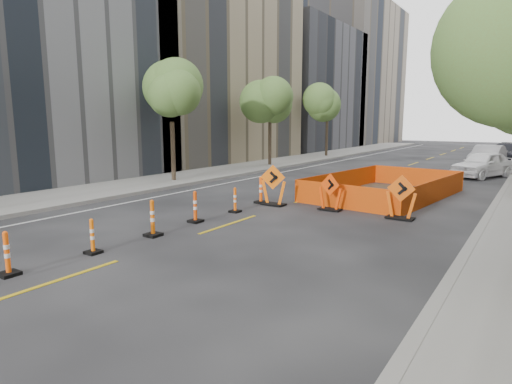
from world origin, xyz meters
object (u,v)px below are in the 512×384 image
Objects in this scene: chevron_sign_left at (273,185)px; chevron_sign_center at (330,192)px; channelizer_5 at (235,200)px; parked_car_mid at (487,157)px; channelizer_1 at (7,253)px; channelizer_3 at (152,218)px; channelizer_4 at (195,207)px; parked_car_near at (483,164)px; parked_car_far at (507,152)px; channelizer_6 at (261,190)px; channelizer_2 at (92,236)px; chevron_sign_right at (401,197)px.

chevron_sign_left is 2.33m from chevron_sign_center.
parked_car_mid is at bearing 74.61° from channelizer_5.
channelizer_3 is at bearing 87.23° from channelizer_1.
channelizer_4 is 19.44m from parked_car_near.
parked_car_far is (6.91, 27.96, 0.33)m from channelizer_5.
channelizer_3 is at bearing -90.32° from channelizer_5.
parked_car_far is at bearing 76.72° from channelizer_4.
channelizer_6 is at bearing -102.05° from parked_car_mid.
chevron_sign_left is 26.82m from parked_car_far.
parked_car_far is (6.96, 34.01, 0.34)m from channelizer_2.
chevron_sign_left reaches higher than parked_car_far.
chevron_sign_center is 0.92× the size of chevron_sign_right.
chevron_sign_left reaches higher than channelizer_2.
channelizer_4 is at bearing -94.55° from channelizer_5.
channelizer_5 is 0.60× the size of chevron_sign_right.
channelizer_2 is 0.56× the size of chevron_sign_left.
channelizer_2 is 0.19× the size of parked_car_mid.
chevron_sign_center reaches higher than channelizer_3.
channelizer_1 is 0.65× the size of chevron_sign_right.
channelizer_4 is at bearing -86.75° from parked_car_near.
channelizer_3 is 0.22× the size of parked_car_mid.
channelizer_2 is at bearing 85.23° from channelizer_1.
channelizer_4 is (0.06, 6.05, 0.03)m from channelizer_1.
channelizer_4 is 0.23× the size of parked_car_near.
chevron_sign_center is (2.95, 4.28, 0.18)m from channelizer_4.
parked_car_mid is 0.90× the size of parked_car_far.
channelizer_4 is 5.20m from chevron_sign_center.
channelizer_5 is (0.22, 8.07, -0.04)m from channelizer_1.
chevron_sign_left is 15.53m from parked_car_near.
channelizer_6 is 0.68× the size of chevron_sign_left.
channelizer_4 reaches higher than channelizer_1.
parked_car_far is at bearing 78.80° from channelizer_1.
parked_car_far is (4.12, 25.70, 0.09)m from chevron_sign_center.
channelizer_1 is at bearing -125.39° from chevron_sign_right.
parked_car_mid is (6.31, 30.21, 0.31)m from channelizer_1.
channelizer_2 is (0.17, 2.02, -0.05)m from channelizer_1.
channelizer_3 is at bearing -94.58° from parked_car_far.
channelizer_4 is 2.02m from channelizer_5.
channelizer_3 is at bearing -116.36° from chevron_sign_left.
parked_car_near is at bearing 73.80° from channelizer_2.
chevron_sign_right reaches higher than chevron_sign_center.
channelizer_1 is 0.22× the size of parked_car_near.
channelizer_3 is 6.05m from channelizer_6.
channelizer_6 is 0.23× the size of parked_car_mid.
channelizer_6 reaches higher than channelizer_5.
channelizer_2 is at bearing -97.04° from parked_car_mid.
channelizer_3 is 0.20× the size of parked_car_far.
chevron_sign_center is (2.79, 2.27, 0.24)m from channelizer_5.
channelizer_3 is at bearing -84.56° from parked_car_near.
channelizer_6 reaches higher than channelizer_1.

